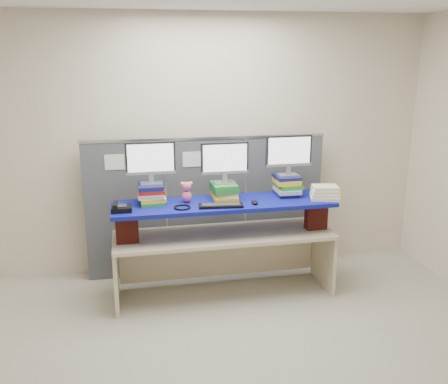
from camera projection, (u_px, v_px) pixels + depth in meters
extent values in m
cube|color=beige|center=(242.00, 195.00, 3.58)|extent=(5.00, 4.00, 2.80)
cube|color=#B9B4A1|center=(240.00, 363.00, 3.96)|extent=(5.00, 4.00, 0.01)
cube|color=#454A52|center=(126.00, 212.00, 5.30)|extent=(0.85, 0.05, 1.50)
cube|color=#454A52|center=(206.00, 207.00, 5.45)|extent=(0.85, 0.05, 1.50)
cube|color=#454A52|center=(283.00, 203.00, 5.60)|extent=(0.85, 0.05, 1.50)
cube|color=#AFB1B6|center=(206.00, 138.00, 5.24)|extent=(2.60, 0.06, 0.03)
cube|color=white|center=(115.00, 162.00, 5.10)|extent=(0.20, 0.00, 0.16)
cube|color=white|center=(192.00, 159.00, 5.24)|extent=(0.20, 0.00, 0.16)
cube|color=white|center=(216.00, 158.00, 5.28)|extent=(0.20, 0.00, 0.16)
cube|color=white|center=(288.00, 156.00, 5.42)|extent=(0.20, 0.00, 0.16)
cube|color=beige|center=(224.00, 235.00, 4.93)|extent=(2.18, 0.68, 0.04)
cube|color=beige|center=(116.00, 275.00, 4.82)|extent=(0.05, 0.59, 0.62)
cube|color=beige|center=(323.00, 257.00, 5.23)|extent=(0.05, 0.59, 0.62)
cube|color=maroon|center=(127.00, 228.00, 4.66)|extent=(0.21, 0.12, 0.29)
cube|color=maroon|center=(316.00, 215.00, 5.02)|extent=(0.21, 0.12, 0.29)
cube|color=#080E6B|center=(224.00, 204.00, 4.85)|extent=(2.17, 0.58, 0.04)
cube|color=#248832|center=(152.00, 201.00, 4.81)|extent=(0.25, 0.30, 0.03)
cube|color=yellow|center=(153.00, 198.00, 4.81)|extent=(0.25, 0.30, 0.03)
cube|color=#B6B3AE|center=(151.00, 194.00, 4.79)|extent=(0.25, 0.28, 0.04)
cube|color=maroon|center=(151.00, 190.00, 4.78)|extent=(0.25, 0.27, 0.04)
cube|color=navy|center=(151.00, 186.00, 4.78)|extent=(0.24, 0.30, 0.04)
cube|color=yellow|center=(225.00, 197.00, 4.95)|extent=(0.24, 0.28, 0.04)
cube|color=#B6B3AE|center=(225.00, 193.00, 4.96)|extent=(0.21, 0.28, 0.04)
cube|color=#248832|center=(224.00, 189.00, 4.93)|extent=(0.25, 0.29, 0.03)
cube|color=#248832|center=(224.00, 185.00, 4.92)|extent=(0.25, 0.30, 0.04)
cube|color=navy|center=(286.00, 193.00, 5.09)|extent=(0.22, 0.29, 0.03)
cube|color=#B6B3AE|center=(287.00, 190.00, 5.06)|extent=(0.23, 0.29, 0.04)
cube|color=#248832|center=(288.00, 185.00, 5.06)|extent=(0.25, 0.29, 0.05)
cube|color=yellow|center=(287.00, 181.00, 5.05)|extent=(0.25, 0.29, 0.05)
cube|color=navy|center=(286.00, 177.00, 5.04)|extent=(0.24, 0.28, 0.03)
cube|color=#9E9EA3|center=(152.00, 183.00, 4.77)|extent=(0.21, 0.14, 0.01)
cube|color=#9E9EA3|center=(151.00, 178.00, 4.76)|extent=(0.05, 0.04, 0.08)
cube|color=black|center=(150.00, 158.00, 4.70)|extent=(0.47, 0.04, 0.31)
cube|color=silver|center=(151.00, 158.00, 4.68)|extent=(0.43, 0.01, 0.27)
cube|color=#9E9EA3|center=(225.00, 183.00, 4.92)|extent=(0.21, 0.14, 0.01)
cube|color=#9E9EA3|center=(225.00, 178.00, 4.90)|extent=(0.05, 0.04, 0.08)
cube|color=black|center=(225.00, 158.00, 4.85)|extent=(0.47, 0.04, 0.31)
cube|color=silver|center=(225.00, 158.00, 4.83)|extent=(0.43, 0.01, 0.27)
cube|color=#9E9EA3|center=(288.00, 175.00, 5.03)|extent=(0.21, 0.14, 0.01)
cube|color=#9E9EA3|center=(288.00, 170.00, 5.01)|extent=(0.05, 0.04, 0.08)
cube|color=black|center=(289.00, 151.00, 4.96)|extent=(0.47, 0.04, 0.31)
cube|color=silver|center=(289.00, 151.00, 4.94)|extent=(0.43, 0.01, 0.27)
cube|color=black|center=(221.00, 205.00, 4.69)|extent=(0.42, 0.17, 0.02)
cube|color=#29282B|center=(221.00, 204.00, 4.68)|extent=(0.37, 0.12, 0.00)
ellipsoid|color=black|center=(254.00, 202.00, 4.77)|extent=(0.08, 0.11, 0.03)
cube|color=black|center=(122.00, 209.00, 4.56)|extent=(0.18, 0.17, 0.05)
cube|color=#29282B|center=(122.00, 206.00, 4.55)|extent=(0.09, 0.09, 0.01)
cube|color=black|center=(115.00, 205.00, 4.54)|extent=(0.04, 0.17, 0.03)
torus|color=black|center=(182.00, 207.00, 4.65)|extent=(0.16, 0.16, 0.02)
ellipsoid|color=#EB5992|center=(187.00, 196.00, 4.82)|extent=(0.10, 0.09, 0.11)
sphere|color=#EB5992|center=(187.00, 186.00, 4.79)|extent=(0.09, 0.09, 0.09)
sphere|color=yellow|center=(182.00, 184.00, 4.78)|extent=(0.04, 0.04, 0.04)
sphere|color=yellow|center=(191.00, 183.00, 4.79)|extent=(0.04, 0.04, 0.04)
cube|color=silver|center=(325.00, 197.00, 4.94)|extent=(0.32, 0.27, 0.03)
cube|color=silver|center=(325.00, 194.00, 4.93)|extent=(0.30, 0.26, 0.03)
cube|color=silver|center=(325.00, 191.00, 4.92)|extent=(0.29, 0.25, 0.03)
cube|color=silver|center=(325.00, 188.00, 4.91)|extent=(0.28, 0.24, 0.03)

